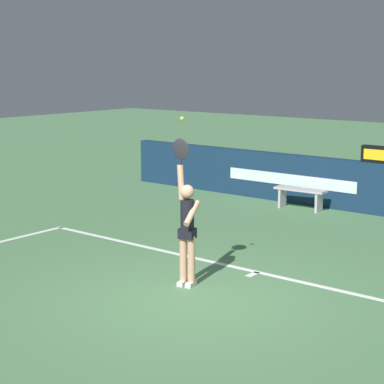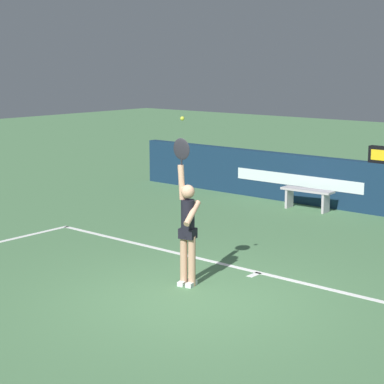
% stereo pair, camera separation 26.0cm
% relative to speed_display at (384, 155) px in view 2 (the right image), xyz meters
% --- Properties ---
extents(ground_plane, '(60.00, 60.00, 0.00)m').
position_rel_speed_display_xyz_m(ground_plane, '(0.38, -7.11, -1.40)').
color(ground_plane, '#4D7B4E').
extents(court_lines, '(10.22, 5.53, 0.00)m').
position_rel_speed_display_xyz_m(court_lines, '(0.38, -8.13, -1.40)').
color(court_lines, white).
rests_on(court_lines, ground).
extents(speed_display, '(0.67, 0.19, 0.39)m').
position_rel_speed_display_xyz_m(speed_display, '(0.00, 0.00, 0.00)').
color(speed_display, black).
rests_on(speed_display, back_wall).
extents(tennis_player, '(0.49, 0.47, 2.37)m').
position_rel_speed_display_xyz_m(tennis_player, '(-0.13, -6.72, -0.44)').
color(tennis_player, tan).
rests_on(tennis_player, ground).
extents(tennis_ball, '(0.06, 0.06, 0.06)m').
position_rel_speed_display_xyz_m(tennis_ball, '(-0.04, -6.93, 1.26)').
color(tennis_ball, '#CADB3A').
extents(courtside_bench_near, '(1.29, 0.42, 0.51)m').
position_rel_speed_display_xyz_m(courtside_bench_near, '(-1.59, -0.62, -1.03)').
color(courtside_bench_near, '#B9AFB5').
rests_on(courtside_bench_near, ground).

